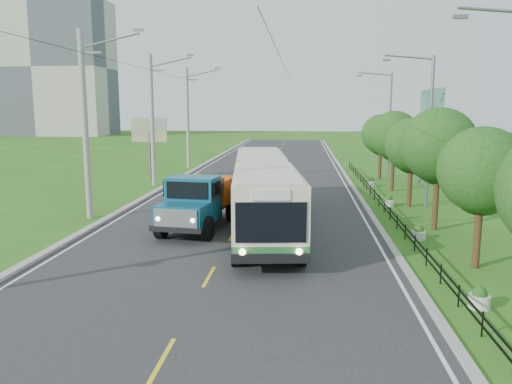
# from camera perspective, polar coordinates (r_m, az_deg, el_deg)

# --- Properties ---
(ground) EXTENTS (240.00, 240.00, 0.00)m
(ground) POSITION_cam_1_polar(r_m,az_deg,el_deg) (18.07, -5.39, -9.64)
(ground) COLOR #285B15
(ground) RESTS_ON ground
(road) EXTENTS (14.00, 120.00, 0.02)m
(road) POSITION_cam_1_polar(r_m,az_deg,el_deg) (37.38, 0.28, 0.38)
(road) COLOR #28282B
(road) RESTS_ON ground
(curb_left) EXTENTS (0.40, 120.00, 0.15)m
(curb_left) POSITION_cam_1_polar(r_m,az_deg,el_deg) (38.67, -10.41, 0.63)
(curb_left) COLOR #9E9E99
(curb_left) RESTS_ON ground
(curb_right) EXTENTS (0.30, 120.00, 0.10)m
(curb_right) POSITION_cam_1_polar(r_m,az_deg,el_deg) (37.44, 11.24, 0.28)
(curb_right) COLOR #9E9E99
(curb_right) RESTS_ON ground
(edge_line_left) EXTENTS (0.12, 120.00, 0.00)m
(edge_line_left) POSITION_cam_1_polar(r_m,az_deg,el_deg) (38.53, -9.62, 0.54)
(edge_line_left) COLOR silver
(edge_line_left) RESTS_ON road
(edge_line_right) EXTENTS (0.12, 120.00, 0.00)m
(edge_line_right) POSITION_cam_1_polar(r_m,az_deg,el_deg) (37.40, 10.48, 0.25)
(edge_line_right) COLOR silver
(edge_line_right) RESTS_ON road
(centre_dash) EXTENTS (0.12, 2.20, 0.00)m
(centre_dash) POSITION_cam_1_polar(r_m,az_deg,el_deg) (18.07, -5.39, -9.58)
(centre_dash) COLOR yellow
(centre_dash) RESTS_ON road
(railing_right) EXTENTS (0.04, 40.00, 0.60)m
(railing_right) POSITION_cam_1_polar(r_m,az_deg,el_deg) (31.64, 13.88, -1.02)
(railing_right) COLOR black
(railing_right) RESTS_ON ground
(pole_near) EXTENTS (3.51, 0.32, 10.00)m
(pole_near) POSITION_cam_1_polar(r_m,az_deg,el_deg) (28.24, -18.89, 7.31)
(pole_near) COLOR gray
(pole_near) RESTS_ON ground
(pole_mid) EXTENTS (3.51, 0.32, 10.00)m
(pole_mid) POSITION_cam_1_polar(r_m,az_deg,el_deg) (39.49, -11.74, 8.09)
(pole_mid) COLOR gray
(pole_mid) RESTS_ON ground
(pole_far) EXTENTS (3.51, 0.32, 10.00)m
(pole_far) POSITION_cam_1_polar(r_m,az_deg,el_deg) (51.09, -7.78, 8.46)
(pole_far) COLOR gray
(pole_far) RESTS_ON ground
(tree_second) EXTENTS (3.18, 3.26, 5.30)m
(tree_second) POSITION_cam_1_polar(r_m,az_deg,el_deg) (20.18, 24.42, 1.83)
(tree_second) COLOR #382314
(tree_second) RESTS_ON ground
(tree_third) EXTENTS (3.60, 3.62, 6.00)m
(tree_third) POSITION_cam_1_polar(r_m,az_deg,el_deg) (25.85, 20.20, 4.63)
(tree_third) COLOR #382314
(tree_third) RESTS_ON ground
(tree_fourth) EXTENTS (3.24, 3.31, 5.40)m
(tree_fourth) POSITION_cam_1_polar(r_m,az_deg,el_deg) (31.70, 17.41, 4.83)
(tree_fourth) COLOR #382314
(tree_fourth) RESTS_ON ground
(tree_fifth) EXTENTS (3.48, 3.52, 5.80)m
(tree_fifth) POSITION_cam_1_polar(r_m,az_deg,el_deg) (37.56, 15.54, 5.98)
(tree_fifth) COLOR #382314
(tree_fifth) RESTS_ON ground
(tree_back) EXTENTS (3.30, 3.36, 5.50)m
(tree_back) POSITION_cam_1_polar(r_m,az_deg,el_deg) (43.48, 14.15, 6.20)
(tree_back) COLOR #382314
(tree_back) RESTS_ON ground
(streetlight_mid) EXTENTS (3.02, 0.20, 9.07)m
(streetlight_mid) POSITION_cam_1_polar(r_m,az_deg,el_deg) (31.67, 18.98, 7.14)
(streetlight_mid) COLOR slate
(streetlight_mid) RESTS_ON ground
(streetlight_far) EXTENTS (3.02, 0.20, 9.07)m
(streetlight_far) POSITION_cam_1_polar(r_m,az_deg,el_deg) (45.39, 14.84, 7.88)
(streetlight_far) COLOR slate
(streetlight_far) RESTS_ON ground
(planter_front) EXTENTS (0.64, 0.64, 0.67)m
(planter_front) POSITION_cam_1_polar(r_m,az_deg,el_deg) (16.69, 24.17, -11.07)
(planter_front) COLOR silver
(planter_front) RESTS_ON ground
(planter_near) EXTENTS (0.64, 0.64, 0.67)m
(planter_near) POSITION_cam_1_polar(r_m,az_deg,el_deg) (24.06, 18.09, -4.52)
(planter_near) COLOR silver
(planter_near) RESTS_ON ground
(planter_mid) EXTENTS (0.64, 0.64, 0.67)m
(planter_mid) POSITION_cam_1_polar(r_m,az_deg,el_deg) (31.74, 14.95, -1.06)
(planter_mid) COLOR silver
(planter_mid) RESTS_ON ground
(planter_far) EXTENTS (0.64, 0.64, 0.67)m
(planter_far) POSITION_cam_1_polar(r_m,az_deg,el_deg) (39.54, 13.05, 1.04)
(planter_far) COLOR silver
(planter_far) RESTS_ON ground
(billboard_left) EXTENTS (3.00, 0.20, 5.20)m
(billboard_left) POSITION_cam_1_polar(r_m,az_deg,el_deg) (42.77, -12.10, 6.52)
(billboard_left) COLOR slate
(billboard_left) RESTS_ON ground
(billboard_right) EXTENTS (0.24, 6.00, 7.30)m
(billboard_right) POSITION_cam_1_polar(r_m,az_deg,el_deg) (37.88, 19.35, 8.08)
(billboard_right) COLOR slate
(billboard_right) RESTS_ON ground
(apartment_near) EXTENTS (28.00, 14.00, 30.00)m
(apartment_near) POSITION_cam_1_polar(r_m,az_deg,el_deg) (126.37, -22.74, 12.86)
(apartment_near) COLOR #B7B2A3
(apartment_near) RESTS_ON ground
(apartment_far) EXTENTS (24.00, 14.00, 26.00)m
(apartment_far) POSITION_cam_1_polar(r_m,az_deg,el_deg) (160.27, -26.50, 11.01)
(apartment_far) COLOR #B7B2A3
(apartment_far) RESTS_ON ground
(bus) EXTENTS (4.62, 17.21, 3.28)m
(bus) POSITION_cam_1_polar(r_m,az_deg,el_deg) (25.54, 0.78, 0.61)
(bus) COLOR #296832
(bus) RESTS_ON ground
(dump_truck) EXTENTS (3.28, 6.76, 2.73)m
(dump_truck) POSITION_cam_1_polar(r_m,az_deg,el_deg) (24.89, -6.44, -0.69)
(dump_truck) COLOR #12516E
(dump_truck) RESTS_ON ground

